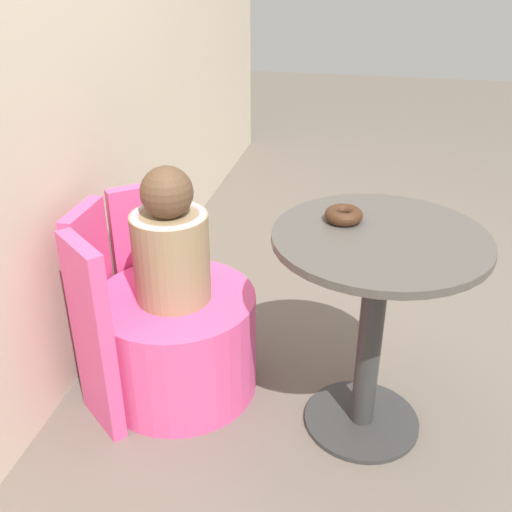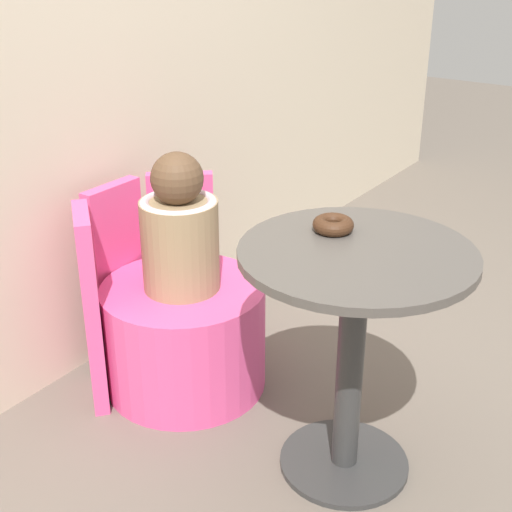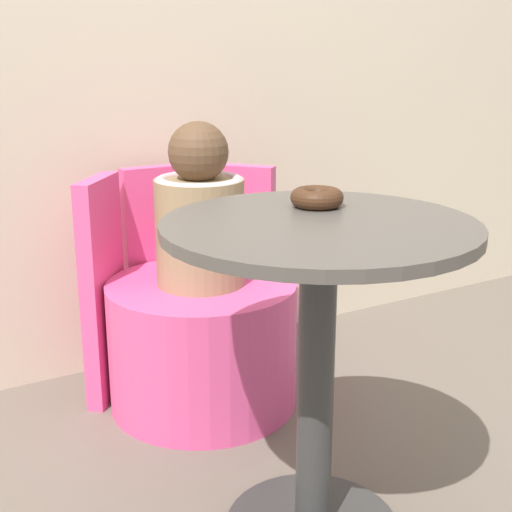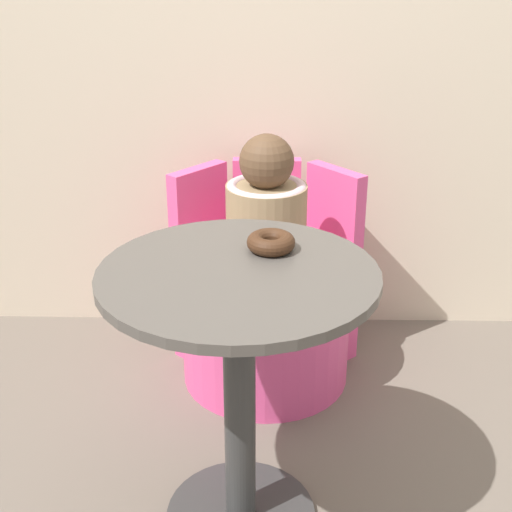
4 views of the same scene
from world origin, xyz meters
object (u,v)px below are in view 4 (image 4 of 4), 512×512
object	(u,v)px
child_figure	(267,216)
donut	(272,242)
tub_chair	(266,326)
round_table	(240,351)

from	to	relation	value
child_figure	donut	bearing A→B (deg)	-88.61
tub_chair	donut	xyz separation A→B (m)	(0.01, -0.56, 0.55)
round_table	child_figure	world-z (taller)	child_figure
round_table	child_figure	size ratio (longest dim) A/B	1.53
round_table	donut	bearing A→B (deg)	57.68
round_table	donut	xyz separation A→B (m)	(0.07, 0.12, 0.23)
donut	tub_chair	bearing A→B (deg)	91.39
tub_chair	donut	size ratio (longest dim) A/B	4.87
round_table	tub_chair	world-z (taller)	round_table
round_table	tub_chair	distance (m)	0.75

